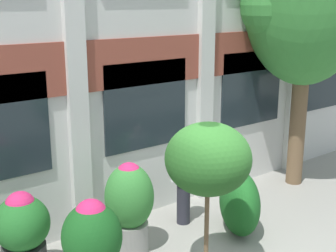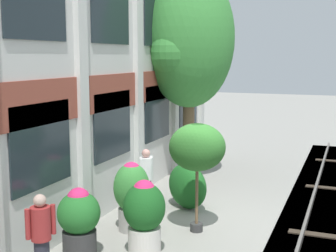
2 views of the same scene
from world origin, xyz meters
The scene contains 7 objects.
apartment_facade centered at (0.00, 2.85, 3.72)m, with size 15.10×0.64×7.47m.
potted_plant_ribbed_drum centered at (-2.28, 0.68, 0.87)m, with size 0.85×0.85×1.57m.
potted_plant_low_pan centered at (-0.64, 0.11, 1.96)m, with size 1.28×1.28×2.52m.
potted_plant_stone_basin centered at (-2.86, 1.84, 0.79)m, with size 0.85×0.85×1.44m.
potted_plant_fluted_column centered at (-1.11, 1.53, 0.90)m, with size 0.84×0.84×1.61m.
resident_watching_tracks centered at (0.29, 1.80, 0.88)m, with size 0.52×0.34×1.63m.
topiary_hedge centered at (0.86, 0.86, 0.60)m, with size 1.31×0.70×1.20m, color #19561E.
Camera 1 is at (-5.02, -4.66, 4.21)m, focal length 50.00 mm.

